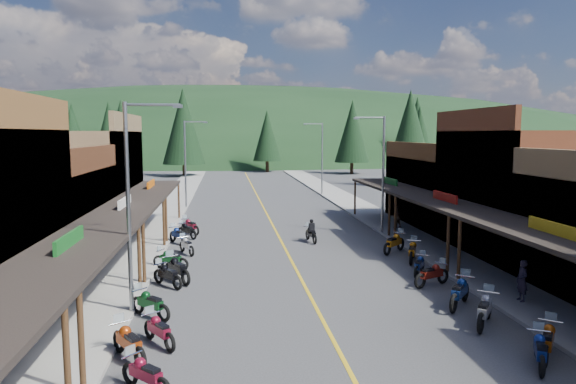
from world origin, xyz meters
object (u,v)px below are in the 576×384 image
object	(u,v)px
bike_east_9	(394,242)
streetlight_1	(187,160)
pine_5	(417,128)
bike_west_2	(146,373)
bike_west_10	(178,234)
bike_east_3	(548,339)
bike_east_2	(540,349)
bike_east_4	(485,308)
bike_west_12	(190,225)
pine_10	(122,134)
streetlight_2	(381,169)
bike_west_9	(187,245)
shop_east_3	(454,191)
bike_east_5	(460,291)
pine_9	(419,137)
bike_west_3	(129,341)
streetlight_0	(132,198)
pine_6	(495,135)
rider_on_bike	(311,233)
pine_2	(183,126)
pedestrian_east_b	(396,217)
bike_west_5	(150,302)
bike_west_7	(177,268)
pedestrian_east_a	(522,280)
shop_west_3	(75,182)
bike_east_6	(432,273)
bike_west_8	(171,258)
pine_7	(72,131)
bike_east_7	(419,264)
pine_1	(109,131)
bike_west_4	(159,329)
pine_3	(267,136)
pine_4	(352,131)
shop_east_2	(530,192)
bike_east_8	(412,250)
streetlight_3	(321,155)
pine_8	(72,141)
bike_west_11	(187,230)

from	to	relation	value
bike_east_9	streetlight_1	bearing A→B (deg)	169.98
pine_5	bike_west_2	world-z (taller)	pine_5
bike_west_10	bike_east_3	world-z (taller)	bike_east_3
bike_east_2	bike_east_9	world-z (taller)	bike_east_9
bike_east_4	bike_west_12	bearing A→B (deg)	158.85
pine_10	streetlight_2	bearing A→B (deg)	-59.29
bike_west_9	shop_east_3	bearing A→B (deg)	-4.62
streetlight_2	bike_east_5	bearing A→B (deg)	-95.06
pine_9	bike_west_3	distance (m)	63.29
streetlight_0	pine_6	distance (m)	87.80
bike_east_3	rider_on_bike	distance (m)	18.14
streetlight_0	pine_2	world-z (taller)	pine_2
streetlight_0	pedestrian_east_b	bearing A→B (deg)	44.84
bike_west_5	bike_west_7	distance (m)	4.67
pedestrian_east_a	bike_east_4	bearing A→B (deg)	-51.46
shop_west_3	streetlight_1	xyz separation A→B (m)	(6.83, 10.70, 0.94)
streetlight_2	bike_west_9	distance (m)	13.97
shop_west_3	bike_east_6	size ratio (longest dim) A/B	5.23
bike_west_8	bike_east_4	distance (m)	15.08
streetlight_0	bike_east_5	xyz separation A→B (m)	(12.60, -0.79, -3.79)
bike_east_4	streetlight_2	bearing A→B (deg)	122.33
bike_west_7	pedestrian_east_b	world-z (taller)	pedestrian_east_b
pine_7	bike_west_3	bearing A→B (deg)	-73.49
bike_east_7	bike_east_9	distance (m)	4.65
pine_7	bike_west_3	xyz separation A→B (m)	(25.55, -86.19, -6.61)
streetlight_0	streetlight_2	size ratio (longest dim) A/B	1.00
pedestrian_east_a	pine_1	bearing A→B (deg)	-156.31
bike_west_7	bike_west_4	bearing A→B (deg)	-120.86
streetlight_0	pine_9	size ratio (longest dim) A/B	0.74
pine_3	pine_7	world-z (taller)	pine_7
pine_6	bike_west_8	xyz separation A→B (m)	(-52.30, -63.58, -5.91)
pine_10	rider_on_bike	distance (m)	48.61
bike_west_9	bike_east_5	xyz separation A→B (m)	(11.37, -10.44, 0.12)
pine_4	bike_east_9	size ratio (longest dim) A/B	5.45
bike_west_12	bike_east_4	xyz separation A→B (m)	(11.56, -18.50, 0.05)
pine_1	pine_9	distance (m)	54.13
bike_east_9	pine_6	bearing A→B (deg)	103.22
pine_1	pine_10	size ratio (longest dim) A/B	1.08
bike_east_6	pine_7	bearing A→B (deg)	179.81
streetlight_0	pine_4	bearing A→B (deg)	69.29
shop_east_2	bike_west_2	bearing A→B (deg)	-144.42
bike_east_6	bike_east_8	distance (m)	4.39
streetlight_3	rider_on_bike	bearing A→B (deg)	-102.01
streetlight_1	bike_east_3	xyz separation A→B (m)	(13.17, -33.55, -3.85)
bike_west_9	pedestrian_east_b	bearing A→B (deg)	-4.01
streetlight_2	bike_east_9	world-z (taller)	streetlight_2
bike_east_5	bike_west_8	bearing A→B (deg)	-170.77
pine_8	bike_west_11	distance (m)	35.96
bike_east_4	bike_west_10	bearing A→B (deg)	164.99
pine_9	bike_west_5	xyz separation A→B (m)	(-30.34, -51.51, -5.79)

